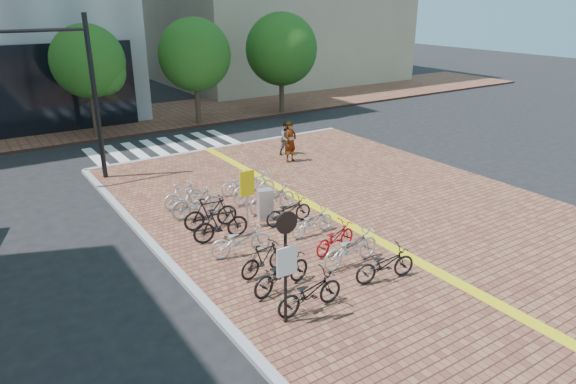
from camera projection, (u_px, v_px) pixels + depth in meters
ground at (317, 255)px, 15.54m from camera, size 120.00×120.00×0.00m
sidewalk at (527, 298)px, 13.16m from camera, size 14.00×34.00×0.15m
tactile_strip at (504, 307)px, 12.61m from camera, size 0.40×34.00×0.01m
kerb_north at (225, 147)px, 26.42m from camera, size 14.00×0.25×0.15m
far_sidewalk at (116, 122)px, 31.89m from camera, size 70.00×8.00×0.15m
crosswalk at (165, 147)px, 26.71m from camera, size 7.50×4.00×0.01m
street_trees at (211, 55)px, 30.30m from camera, size 16.20×4.60×6.35m
bike_0 at (310, 292)px, 12.36m from camera, size 1.85×0.65×0.97m
bike_1 at (281, 272)px, 13.25m from camera, size 1.98×1.00×0.99m
bike_2 at (264, 259)px, 13.99m from camera, size 1.63×0.66×0.95m
bike_3 at (241, 240)px, 15.03m from camera, size 1.95×0.97×0.98m
bike_4 at (221, 224)px, 15.96m from camera, size 1.86×0.67×1.09m
bike_5 at (211, 213)px, 16.80m from camera, size 1.87×0.72×1.10m
bike_6 at (197, 202)px, 17.63m from camera, size 1.87×0.69×1.10m
bike_7 at (183, 195)px, 18.53m from camera, size 1.61×0.62×0.94m
bike_8 at (385, 264)px, 13.71m from camera, size 1.88×0.94×0.94m
bike_9 at (351, 248)px, 14.49m from camera, size 2.03×0.79×1.05m
bike_10 at (335, 238)px, 15.29m from camera, size 1.74×0.90×0.87m
bike_11 at (312, 222)px, 16.38m from camera, size 1.69×0.69×0.87m
bike_12 at (289, 211)px, 17.18m from camera, size 1.75×0.64×0.91m
bike_13 at (272, 198)px, 18.15m from camera, size 1.92×0.73×1.00m
bike_14 at (254, 187)px, 18.96m from camera, size 1.99×0.76×1.17m
bike_15 at (240, 183)px, 19.83m from camera, size 1.62×0.57×0.85m
pedestrian_a at (291, 142)px, 23.58m from camera, size 0.78×0.63×1.87m
pedestrian_b at (287, 138)px, 24.69m from camera, size 0.78×0.61×1.59m
utility_box at (265, 205)px, 17.46m from camera, size 0.57×0.47×1.09m
yellow_sign at (247, 188)px, 16.59m from camera, size 0.53×0.14×1.97m
notice_sign at (286, 255)px, 11.39m from camera, size 0.53×0.12×2.84m
traffic_light_pole at (49, 70)px, 19.41m from camera, size 3.56×1.37×6.62m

